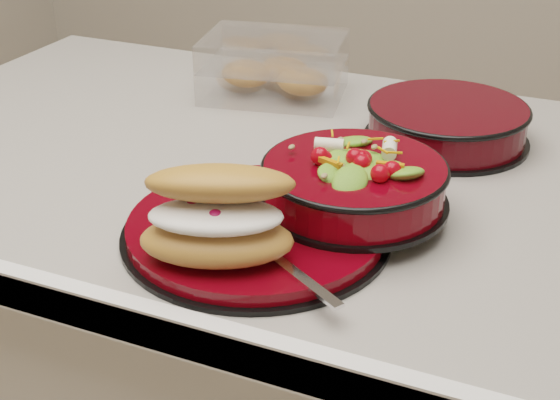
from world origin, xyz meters
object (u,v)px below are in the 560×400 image
at_px(dinner_plate, 256,229).
at_px(pastry_box, 275,68).
at_px(salad_bowl, 354,177).
at_px(fork, 285,265).
at_px(extra_bowl, 447,121).
at_px(croissant, 219,216).

relative_size(dinner_plate, pastry_box, 1.23).
bearing_deg(dinner_plate, salad_bowl, 43.39).
xyz_separation_m(dinner_plate, fork, (0.06, -0.07, 0.01)).
distance_m(salad_bowl, extra_bowl, 0.27).
relative_size(salad_bowl, extra_bowl, 0.94).
bearing_deg(extra_bowl, dinner_plate, -111.19).
distance_m(dinner_plate, croissant, 0.10).
distance_m(fork, extra_bowl, 0.42).
xyz_separation_m(salad_bowl, pastry_box, (-0.25, 0.34, -0.01)).
height_order(salad_bowl, fork, salad_bowl).
xyz_separation_m(dinner_plate, extra_bowl, (0.13, 0.34, 0.02)).
bearing_deg(dinner_plate, pastry_box, 111.04).
relative_size(fork, pastry_box, 0.59).
distance_m(croissant, extra_bowl, 0.44).
distance_m(salad_bowl, croissant, 0.18).
bearing_deg(salad_bowl, dinner_plate, -136.61).
relative_size(dinner_plate, extra_bowl, 1.30).
distance_m(salad_bowl, fork, 0.16).
relative_size(croissant, extra_bowl, 0.76).
height_order(salad_bowl, extra_bowl, salad_bowl).
bearing_deg(salad_bowl, extra_bowl, 79.55).
height_order(dinner_plate, fork, fork).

